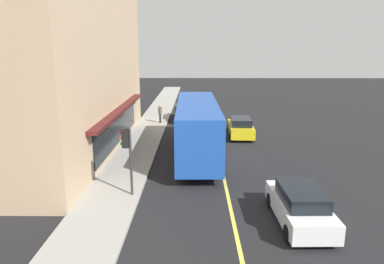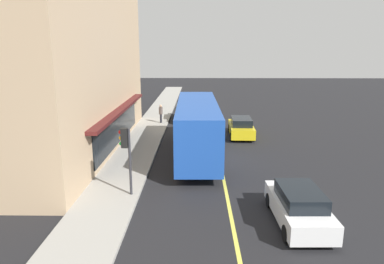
{
  "view_description": "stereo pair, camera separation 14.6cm",
  "coord_description": "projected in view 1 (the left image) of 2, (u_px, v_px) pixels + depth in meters",
  "views": [
    {
      "loc": [
        -21.21,
        1.57,
        6.9
      ],
      "look_at": [
        0.61,
        1.77,
        1.6
      ],
      "focal_mm": 32.7,
      "sensor_mm": 36.0,
      "label": 1
    },
    {
      "loc": [
        -21.21,
        1.42,
        6.9
      ],
      "look_at": [
        0.61,
        1.77,
        1.6
      ],
      "focal_mm": 32.7,
      "sensor_mm": 36.0,
      "label": 2
    }
  ],
  "objects": [
    {
      "name": "sidewalk",
      "position": [
        133.0,
        157.0,
        22.26
      ],
      "size": [
        80.0,
        2.76,
        0.15
      ],
      "primitive_type": "cube",
      "color": "#9E9B93",
      "rests_on": "ground"
    },
    {
      "name": "ground",
      "position": [
        220.0,
        159.0,
        22.23
      ],
      "size": [
        120.0,
        120.0,
        0.0
      ],
      "primitive_type": "plane",
      "color": "black"
    },
    {
      "name": "storefront_building",
      "position": [
        52.0,
        47.0,
        22.91
      ],
      "size": [
        20.25,
        8.71,
        13.84
      ],
      "color": "tan",
      "rests_on": "ground"
    },
    {
      "name": "bus",
      "position": [
        197.0,
        126.0,
        22.4
      ],
      "size": [
        11.17,
        2.75,
        3.5
      ],
      "color": "#1E4CAD",
      "rests_on": "ground"
    },
    {
      "name": "pedestrian_waiting",
      "position": [
        160.0,
        112.0,
        31.86
      ],
      "size": [
        0.34,
        0.34,
        1.67
      ],
      "color": "black",
      "rests_on": "sidewalk"
    },
    {
      "name": "car_yellow",
      "position": [
        241.0,
        127.0,
        27.64
      ],
      "size": [
        4.35,
        1.97,
        1.52
      ],
      "color": "yellow",
      "rests_on": "ground"
    },
    {
      "name": "car_black",
      "position": [
        183.0,
        112.0,
        33.89
      ],
      "size": [
        4.39,
        2.05,
        1.52
      ],
      "color": "black",
      "rests_on": "ground"
    },
    {
      "name": "traffic_light",
      "position": [
        127.0,
        146.0,
        15.92
      ],
      "size": [
        0.3,
        0.52,
        3.2
      ],
      "color": "#2D2D33",
      "rests_on": "sidewalk"
    },
    {
      "name": "car_white",
      "position": [
        300.0,
        206.0,
        13.95
      ],
      "size": [
        4.33,
        1.93,
        1.52
      ],
      "color": "white",
      "rests_on": "ground"
    },
    {
      "name": "lane_centre_stripe",
      "position": [
        220.0,
        159.0,
        22.23
      ],
      "size": [
        36.0,
        0.16,
        0.01
      ],
      "primitive_type": "cube",
      "color": "#D8D14C",
      "rests_on": "ground"
    }
  ]
}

